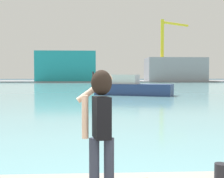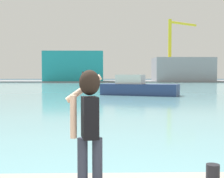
{
  "view_description": "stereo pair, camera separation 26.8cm",
  "coord_description": "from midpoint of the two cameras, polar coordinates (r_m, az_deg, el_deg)",
  "views": [
    {
      "loc": [
        -0.61,
        -3.16,
        2.24
      ],
      "look_at": [
        -0.1,
        6.87,
        1.76
      ],
      "focal_mm": 49.32,
      "sensor_mm": 36.0,
      "label": 1
    },
    {
      "loc": [
        -0.34,
        -3.17,
        2.24
      ],
      "look_at": [
        -0.1,
        6.87,
        1.76
      ],
      "focal_mm": 49.32,
      "sensor_mm": 36.0,
      "label": 2
    }
  ],
  "objects": [
    {
      "name": "port_crane",
      "position": [
        94.5,
        9.78,
        8.23
      ],
      "size": [
        10.17,
        7.02,
        18.21
      ],
      "color": "yellow",
      "rests_on": "far_shore_dock"
    },
    {
      "name": "far_shore_dock",
      "position": [
        95.19,
        -2.61,
        1.45
      ],
      "size": [
        140.0,
        20.0,
        0.36
      ],
      "primitive_type": "cube",
      "color": "gray",
      "rests_on": "ground_plane"
    },
    {
      "name": "boat_moored",
      "position": [
        33.14,
        3.51,
        0.24
      ],
      "size": [
        8.53,
        5.4,
        2.21
      ],
      "rotation": [
        0.0,
        0.0,
        -0.39
      ],
      "color": "navy",
      "rests_on": "harbor_water"
    },
    {
      "name": "warehouse_left",
      "position": [
        90.97,
        -8.46,
        4.16
      ],
      "size": [
        16.88,
        10.47,
        8.48
      ],
      "primitive_type": "cube",
      "color": "teal",
      "rests_on": "far_shore_dock"
    },
    {
      "name": "person_photographer",
      "position": [
        4.16,
        -3.98,
        -5.77
      ],
      "size": [
        0.53,
        0.55,
        1.74
      ],
      "rotation": [
        0.0,
        0.0,
        1.77
      ],
      "color": "#2D3342",
      "rests_on": "quay_promenade"
    },
    {
      "name": "harbor_water",
      "position": [
        55.22,
        -2.4,
        0.38
      ],
      "size": [
        140.0,
        100.0,
        0.02
      ],
      "primitive_type": "cube",
      "color": "#6BA8B2",
      "rests_on": "ground_plane"
    },
    {
      "name": "ground_plane",
      "position": [
        53.22,
        -2.38,
        0.28
      ],
      "size": [
        220.0,
        220.0,
        0.0
      ],
      "primitive_type": "plane",
      "color": "#334751"
    },
    {
      "name": "warehouse_right",
      "position": [
        93.28,
        11.49,
        3.57
      ],
      "size": [
        17.03,
        9.83,
        6.77
      ],
      "primitive_type": "cube",
      "color": "gray",
      "rests_on": "far_shore_dock"
    },
    {
      "name": "harbor_bollard",
      "position": [
        5.17,
        18.13,
        -14.62
      ],
      "size": [
        0.21,
        0.21,
        0.3
      ],
      "primitive_type": "cylinder",
      "color": "black",
      "rests_on": "quay_promenade"
    }
  ]
}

